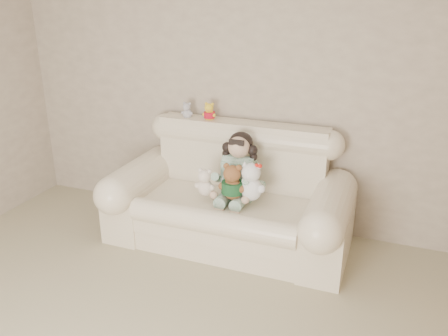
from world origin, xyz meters
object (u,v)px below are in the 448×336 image
Objects in this scene: seated_child at (239,165)px; brown_teddy at (232,178)px; sofa at (228,189)px; cream_teddy at (205,180)px; white_cat at (251,177)px.

seated_child is 1.64× the size of brown_teddy.
sofa is 0.23m from brown_teddy.
sofa is 7.39× the size of cream_teddy.
seated_child is (0.07, 0.08, 0.20)m from sofa.
brown_teddy is at bearing -56.68° from sofa.
cream_teddy is (-0.15, -0.15, 0.13)m from sofa.
brown_teddy is (0.02, -0.21, -0.04)m from seated_child.
brown_teddy is at bearing 24.91° from cream_teddy.
cream_teddy is (-0.24, -0.01, -0.04)m from brown_teddy.
seated_child reaches higher than cream_teddy.
sofa is 5.77× the size of brown_teddy.
brown_teddy is (0.09, -0.13, 0.17)m from sofa.
white_cat reaches higher than cream_teddy.
seated_child is 0.24m from white_cat.
white_cat is at bearing -21.47° from sofa.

